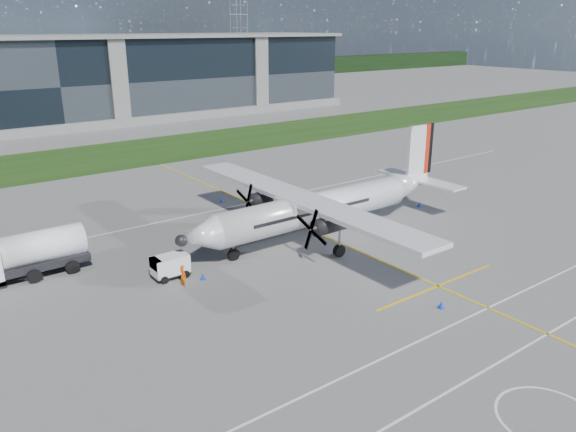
# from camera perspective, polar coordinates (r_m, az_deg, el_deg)

# --- Properties ---
(ground) EXTENTS (400.00, 400.00, 0.00)m
(ground) POSITION_cam_1_polar(r_m,az_deg,el_deg) (74.93, -15.18, 4.90)
(ground) COLOR #5E5B59
(ground) RESTS_ON ground
(grass_strip) EXTENTS (400.00, 18.00, 0.04)m
(grass_strip) POSITION_cam_1_polar(r_m,az_deg,el_deg) (82.25, -17.31, 5.91)
(grass_strip) COLOR #193C10
(grass_strip) RESTS_ON ground
(terminal_building) EXTENTS (120.00, 20.00, 15.00)m
(terminal_building) POSITION_cam_1_polar(r_m,az_deg,el_deg) (111.59, -23.52, 12.31)
(terminal_building) COLOR black
(terminal_building) RESTS_ON ground
(pylon_east) EXTENTS (9.00, 4.60, 30.00)m
(pylon_east) POSITION_cam_1_polar(r_m,az_deg,el_deg) (210.01, -5.00, 18.11)
(pylon_east) COLOR gray
(pylon_east) RESTS_ON ground
(yellow_taxiway_centerline) EXTENTS (0.20, 70.00, 0.01)m
(yellow_taxiway_centerline) POSITION_cam_1_polar(r_m,az_deg,el_deg) (51.01, 0.92, -0.83)
(yellow_taxiway_centerline) COLOR yellow
(yellow_taxiway_centerline) RESTS_ON ground
(white_lane_line) EXTENTS (90.00, 0.15, 0.01)m
(white_lane_line) POSITION_cam_1_polar(r_m,az_deg,el_deg) (34.45, 22.36, -12.56)
(white_lane_line) COLOR white
(white_lane_line) RESTS_ON ground
(turboprop_aircraft) EXTENTS (26.96, 27.96, 8.39)m
(turboprop_aircraft) POSITION_cam_1_polar(r_m,az_deg,el_deg) (47.09, 3.68, 2.81)
(turboprop_aircraft) COLOR white
(turboprop_aircraft) RESTS_ON ground
(fuel_tanker_truck) EXTENTS (8.74, 2.84, 3.28)m
(fuel_tanker_truck) POSITION_cam_1_polar(r_m,az_deg,el_deg) (43.90, -25.91, -3.85)
(fuel_tanker_truck) COLOR white
(fuel_tanker_truck) RESTS_ON ground
(baggage_tug) EXTENTS (2.72, 1.63, 1.63)m
(baggage_tug) POSITION_cam_1_polar(r_m,az_deg,el_deg) (41.03, -11.88, -5.06)
(baggage_tug) COLOR white
(baggage_tug) RESTS_ON ground
(ground_crew_person) EXTENTS (0.60, 0.78, 1.79)m
(ground_crew_person) POSITION_cam_1_polar(r_m,az_deg,el_deg) (39.48, -10.62, -5.82)
(ground_crew_person) COLOR #F25907
(ground_crew_person) RESTS_ON ground
(safety_cone_nose_port) EXTENTS (0.36, 0.36, 0.50)m
(safety_cone_nose_port) POSITION_cam_1_polar(r_m,az_deg,el_deg) (40.49, -8.66, -6.07)
(safety_cone_nose_port) COLOR #0D33E6
(safety_cone_nose_port) RESTS_ON ground
(safety_cone_stbdwing) EXTENTS (0.36, 0.36, 0.50)m
(safety_cone_stbdwing) POSITION_cam_1_polar(r_m,az_deg,el_deg) (57.74, -6.76, 1.65)
(safety_cone_stbdwing) COLOR #0D33E6
(safety_cone_stbdwing) RESTS_ON ground
(safety_cone_fwd) EXTENTS (0.36, 0.36, 0.50)m
(safety_cone_fwd) POSITION_cam_1_polar(r_m,az_deg,el_deg) (41.24, -11.44, -5.76)
(safety_cone_fwd) COLOR #0D33E6
(safety_cone_fwd) RESTS_ON ground
(safety_cone_portwing) EXTENTS (0.36, 0.36, 0.50)m
(safety_cone_portwing) POSITION_cam_1_polar(r_m,az_deg,el_deg) (37.50, 15.31, -8.67)
(safety_cone_portwing) COLOR #0D33E6
(safety_cone_portwing) RESTS_ON ground
(safety_cone_tail) EXTENTS (0.36, 0.36, 0.50)m
(safety_cone_tail) POSITION_cam_1_polar(r_m,az_deg,el_deg) (57.38, 13.20, 1.17)
(safety_cone_tail) COLOR #0D33E6
(safety_cone_tail) RESTS_ON ground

